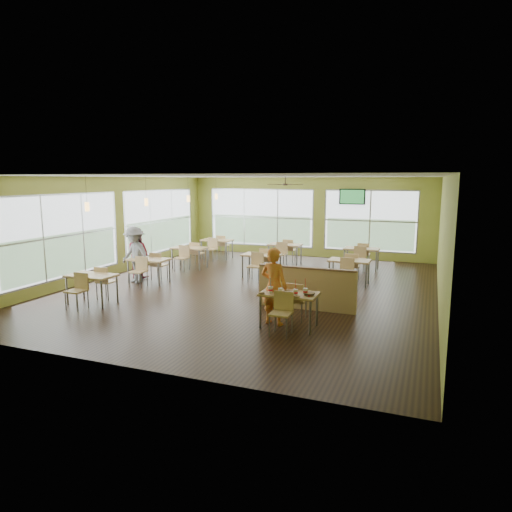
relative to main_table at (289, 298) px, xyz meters
name	(u,v)px	position (x,y,z in m)	size (l,w,h in m)	color
room	(253,233)	(-2.00, 3.00, 0.97)	(12.00, 12.04, 3.20)	black
window_bays	(217,224)	(-4.65, 6.08, 0.85)	(9.24, 10.24, 2.38)	white
main_table	(289,298)	(0.00, 0.00, 0.00)	(1.22, 1.52, 0.87)	tan
half_wall_divider	(307,288)	(0.00, 1.45, -0.11)	(2.40, 0.14, 1.04)	tan
dining_tables	(242,255)	(-3.05, 4.71, 0.00)	(6.92, 8.72, 0.87)	tan
pendant_lights	(168,200)	(-5.20, 3.68, 1.82)	(0.11, 7.31, 0.86)	#2D2119
ceiling_fan	(285,184)	(-2.00, 6.00, 2.32)	(1.25, 1.25, 0.29)	#2D2119
tv_backwall	(352,197)	(-0.20, 8.90, 1.82)	(1.00, 0.07, 0.60)	black
man_plaid	(274,286)	(-0.36, 0.07, 0.21)	(0.62, 0.41, 1.69)	#F0491A
patron_maroon	(138,254)	(-5.96, 3.03, 0.14)	(0.75, 0.59, 1.55)	maroon
patron_grey	(135,255)	(-5.62, 2.40, 0.23)	(1.11, 0.64, 1.71)	slate
cup_blue	(271,290)	(-0.36, -0.16, 0.19)	(0.10, 0.10, 0.37)	white
cup_yellow	(281,291)	(-0.12, -0.20, 0.19)	(0.10, 0.10, 0.37)	white
cup_red_near	(296,292)	(0.20, -0.19, 0.19)	(0.10, 0.10, 0.37)	white
cup_red_far	(305,291)	(0.37, -0.05, 0.20)	(0.11, 0.11, 0.38)	white
food_basket	(309,294)	(0.45, -0.05, 0.15)	(0.25, 0.25, 0.06)	black
ketchup_cup	(309,296)	(0.47, -0.13, 0.13)	(0.06, 0.06, 0.02)	#980005
wrapper_left	(262,293)	(-0.51, -0.29, 0.14)	(0.15, 0.13, 0.04)	#906745
wrapper_mid	(288,291)	(-0.03, 0.05, 0.14)	(0.20, 0.18, 0.05)	#906745
wrapper_right	(297,296)	(0.25, -0.30, 0.14)	(0.16, 0.14, 0.04)	#906745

